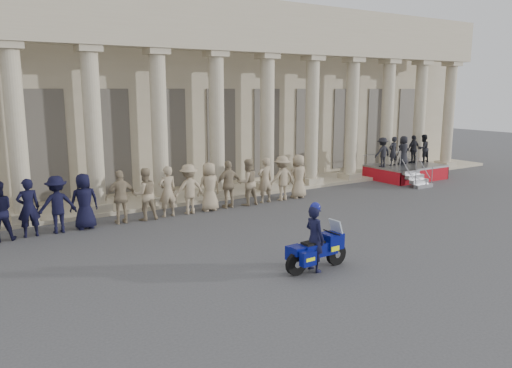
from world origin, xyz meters
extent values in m
plane|color=#3C3C3F|center=(0.00, 0.00, 0.00)|extent=(90.00, 90.00, 0.00)
cube|color=tan|center=(0.00, 15.00, 4.50)|extent=(40.00, 10.00, 9.00)
cube|color=tan|center=(0.00, 8.80, 0.07)|extent=(40.00, 2.60, 0.15)
cube|color=tan|center=(0.00, 8.00, 6.79)|extent=(35.80, 1.00, 1.00)
cube|color=tan|center=(0.00, 8.00, 7.89)|extent=(35.80, 1.00, 1.20)
cube|color=tan|center=(-6.50, 8.00, 0.30)|extent=(0.90, 0.90, 0.30)
cylinder|color=tan|center=(-6.50, 8.00, 3.25)|extent=(0.64, 0.64, 5.60)
cube|color=tan|center=(-6.50, 8.00, 6.17)|extent=(0.85, 0.85, 0.24)
cube|color=tan|center=(-3.90, 8.00, 0.30)|extent=(0.90, 0.90, 0.30)
cylinder|color=tan|center=(-3.90, 8.00, 3.25)|extent=(0.64, 0.64, 5.60)
cube|color=tan|center=(-3.90, 8.00, 6.17)|extent=(0.85, 0.85, 0.24)
cube|color=tan|center=(-1.30, 8.00, 0.30)|extent=(0.90, 0.90, 0.30)
cylinder|color=tan|center=(-1.30, 8.00, 3.25)|extent=(0.64, 0.64, 5.60)
cube|color=tan|center=(-1.30, 8.00, 6.17)|extent=(0.85, 0.85, 0.24)
cube|color=tan|center=(1.30, 8.00, 0.30)|extent=(0.90, 0.90, 0.30)
cylinder|color=tan|center=(1.30, 8.00, 3.25)|extent=(0.64, 0.64, 5.60)
cube|color=tan|center=(1.30, 8.00, 6.17)|extent=(0.85, 0.85, 0.24)
cube|color=tan|center=(3.90, 8.00, 0.30)|extent=(0.90, 0.90, 0.30)
cylinder|color=tan|center=(3.90, 8.00, 3.25)|extent=(0.64, 0.64, 5.60)
cube|color=tan|center=(3.90, 8.00, 6.17)|extent=(0.85, 0.85, 0.24)
cube|color=tan|center=(6.50, 8.00, 0.30)|extent=(0.90, 0.90, 0.30)
cylinder|color=tan|center=(6.50, 8.00, 3.25)|extent=(0.64, 0.64, 5.60)
cube|color=tan|center=(6.50, 8.00, 6.17)|extent=(0.85, 0.85, 0.24)
cube|color=tan|center=(9.10, 8.00, 0.30)|extent=(0.90, 0.90, 0.30)
cylinder|color=tan|center=(9.10, 8.00, 3.25)|extent=(0.64, 0.64, 5.60)
cube|color=tan|center=(9.10, 8.00, 6.17)|extent=(0.85, 0.85, 0.24)
cube|color=tan|center=(11.70, 8.00, 0.30)|extent=(0.90, 0.90, 0.30)
cylinder|color=tan|center=(11.70, 8.00, 3.25)|extent=(0.64, 0.64, 5.60)
cube|color=tan|center=(11.70, 8.00, 6.17)|extent=(0.85, 0.85, 0.24)
cube|color=tan|center=(14.30, 8.00, 0.30)|extent=(0.90, 0.90, 0.30)
cylinder|color=tan|center=(14.30, 8.00, 3.25)|extent=(0.64, 0.64, 5.60)
cube|color=tan|center=(14.30, 8.00, 6.17)|extent=(0.85, 0.85, 0.24)
cube|color=tan|center=(16.90, 8.00, 0.30)|extent=(0.90, 0.90, 0.30)
cylinder|color=tan|center=(16.90, 8.00, 3.25)|extent=(0.64, 0.64, 5.60)
cube|color=tan|center=(16.90, 8.00, 6.17)|extent=(0.85, 0.85, 0.24)
cube|color=black|center=(-5.20, 10.02, 2.55)|extent=(1.30, 0.12, 4.20)
cube|color=black|center=(-2.60, 10.02, 2.55)|extent=(1.30, 0.12, 4.20)
cube|color=black|center=(0.00, 10.02, 2.55)|extent=(1.30, 0.12, 4.20)
cube|color=black|center=(2.60, 10.02, 2.55)|extent=(1.30, 0.12, 4.20)
cube|color=black|center=(5.20, 10.02, 2.55)|extent=(1.30, 0.12, 4.20)
cube|color=black|center=(7.80, 10.02, 2.55)|extent=(1.30, 0.12, 4.20)
cube|color=black|center=(10.40, 10.02, 2.55)|extent=(1.30, 0.12, 4.20)
cube|color=black|center=(13.00, 10.02, 2.55)|extent=(1.30, 0.12, 4.20)
cube|color=black|center=(15.60, 10.02, 2.55)|extent=(1.30, 0.12, 4.20)
imported|color=black|center=(-6.57, 6.27, 0.96)|extent=(0.70, 0.46, 1.93)
imported|color=black|center=(-5.68, 6.27, 0.96)|extent=(1.25, 0.72, 1.93)
imported|color=black|center=(-4.80, 6.27, 0.96)|extent=(0.94, 0.61, 1.93)
imported|color=gray|center=(-3.52, 6.27, 0.96)|extent=(1.13, 0.47, 1.93)
imported|color=gray|center=(-2.64, 6.27, 0.96)|extent=(0.94, 0.73, 1.93)
imported|color=gray|center=(-1.76, 6.27, 0.96)|extent=(0.70, 0.46, 1.93)
imported|color=gray|center=(-0.88, 6.27, 0.96)|extent=(1.25, 0.72, 1.93)
imported|color=gray|center=(0.00, 6.27, 0.96)|extent=(0.94, 0.61, 1.93)
imported|color=gray|center=(0.88, 6.27, 0.96)|extent=(1.13, 0.47, 1.93)
imported|color=gray|center=(1.76, 6.27, 0.96)|extent=(0.94, 0.73, 1.93)
imported|color=gray|center=(2.64, 6.27, 0.96)|extent=(0.70, 0.46, 1.93)
imported|color=gray|center=(3.52, 6.27, 0.96)|extent=(1.25, 0.72, 1.93)
imported|color=gray|center=(4.40, 6.27, 0.96)|extent=(0.94, 0.61, 1.93)
cube|color=gray|center=(12.17, 6.97, 0.70)|extent=(3.73, 2.66, 0.10)
cube|color=#A10C17|center=(12.17, 5.66, 0.33)|extent=(3.73, 0.04, 0.65)
cube|color=#A10C17|center=(10.33, 6.97, 0.33)|extent=(0.04, 2.66, 0.65)
cube|color=#A10C17|center=(14.01, 6.97, 0.33)|extent=(0.04, 2.66, 0.65)
cube|color=gray|center=(10.91, 4.74, 0.09)|extent=(1.10, 0.28, 0.19)
cube|color=gray|center=(10.91, 5.02, 0.28)|extent=(1.10, 0.28, 0.19)
cube|color=gray|center=(10.91, 5.30, 0.47)|extent=(1.10, 0.28, 0.19)
cube|color=gray|center=(10.91, 5.58, 0.66)|extent=(1.10, 0.28, 0.19)
cylinder|color=gray|center=(12.17, 8.25, 1.25)|extent=(3.73, 0.04, 0.04)
imported|color=black|center=(10.57, 7.17, 1.52)|extent=(0.99, 0.57, 1.53)
imported|color=black|center=(11.37, 7.17, 1.52)|extent=(0.56, 0.37, 1.53)
imported|color=black|center=(12.17, 7.17, 1.52)|extent=(0.75, 0.49, 1.53)
imported|color=black|center=(12.97, 7.17, 1.52)|extent=(0.90, 0.37, 1.53)
imported|color=black|center=(13.77, 7.17, 1.52)|extent=(0.74, 0.58, 1.53)
cylinder|color=black|center=(0.02, -1.13, 0.31)|extent=(0.61, 0.14, 0.61)
cylinder|color=black|center=(-1.37, -1.16, 0.31)|extent=(0.61, 0.14, 0.61)
cube|color=navy|center=(-0.63, -1.14, 0.57)|extent=(1.07, 0.41, 0.35)
cube|color=navy|center=(-0.17, -1.13, 0.72)|extent=(0.52, 0.49, 0.42)
cube|color=silver|center=(-0.17, -1.13, 0.51)|extent=(0.21, 0.28, 0.11)
cube|color=#B2BFCC|center=(-0.01, -1.13, 1.04)|extent=(0.20, 0.43, 0.50)
cube|color=black|center=(-0.81, -1.15, 0.76)|extent=(0.61, 0.33, 0.09)
cube|color=navy|center=(-1.32, -1.16, 0.65)|extent=(0.33, 0.32, 0.20)
cube|color=navy|center=(-1.22, -1.45, 0.51)|extent=(0.42, 0.21, 0.37)
cube|color=#E8FF0D|center=(-1.22, -1.45, 0.51)|extent=(0.28, 0.23, 0.09)
cube|color=navy|center=(-1.24, -0.86, 0.51)|extent=(0.42, 0.21, 0.37)
cube|color=#E8FF0D|center=(-1.24, -0.86, 0.51)|extent=(0.28, 0.23, 0.09)
cylinder|color=silver|center=(-1.10, -0.93, 0.28)|extent=(0.56, 0.11, 0.09)
cylinder|color=black|center=(-0.17, -1.13, 0.95)|extent=(0.05, 0.65, 0.03)
imported|color=black|center=(-0.77, -1.14, 0.88)|extent=(0.44, 0.66, 1.77)
sphere|color=navy|center=(-0.77, -1.14, 1.72)|extent=(0.28, 0.28, 0.28)
camera|label=1|loc=(-8.86, -10.87, 4.73)|focal=35.00mm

